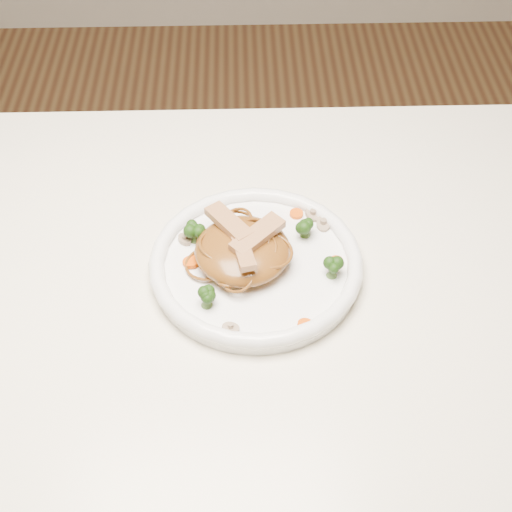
{
  "coord_description": "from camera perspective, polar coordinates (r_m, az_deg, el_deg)",
  "views": [
    {
      "loc": [
        0.08,
        -0.59,
        1.45
      ],
      "look_at": [
        0.1,
        0.05,
        0.78
      ],
      "focal_mm": 52.04,
      "sensor_mm": 36.0,
      "label": 1
    }
  ],
  "objects": [
    {
      "name": "broccoli_0",
      "position": [
        0.96,
        3.83,
        2.35
      ],
      "size": [
        0.03,
        0.03,
        0.03
      ],
      "primitive_type": null,
      "rotation": [
        0.0,
        0.0,
        0.04
      ],
      "color": "#1D440E",
      "rests_on": "plate"
    },
    {
      "name": "mushroom_1",
      "position": [
        0.99,
        5.19,
        2.46
      ],
      "size": [
        0.03,
        0.03,
        0.01
      ],
      "primitive_type": "cylinder",
      "rotation": [
        0.0,
        0.0,
        1.56
      ],
      "color": "tan",
      "rests_on": "plate"
    },
    {
      "name": "carrot_2",
      "position": [
        0.94,
        6.17,
        -0.47
      ],
      "size": [
        0.02,
        0.02,
        0.0
      ],
      "primitive_type": "cylinder",
      "rotation": [
        0.0,
        0.0,
        -0.24
      ],
      "color": "#E34E08",
      "rests_on": "plate"
    },
    {
      "name": "table",
      "position": [
        1.0,
        -5.43,
        -7.11
      ],
      "size": [
        1.2,
        0.8,
        0.75
      ],
      "color": "beige",
      "rests_on": "ground"
    },
    {
      "name": "broccoli_1",
      "position": [
        0.96,
        -4.75,
        1.94
      ],
      "size": [
        0.04,
        0.04,
        0.03
      ],
      "primitive_type": null,
      "rotation": [
        0.0,
        0.0,
        -0.39
      ],
      "color": "#1D440E",
      "rests_on": "plate"
    },
    {
      "name": "carrot_3",
      "position": [
        1.0,
        -3.34,
        3.58
      ],
      "size": [
        0.02,
        0.02,
        0.0
      ],
      "primitive_type": "cylinder",
      "rotation": [
        0.0,
        0.0,
        0.34
      ],
      "color": "#E34E08",
      "rests_on": "plate"
    },
    {
      "name": "noodle_mound",
      "position": [
        0.93,
        -1.04,
        0.44
      ],
      "size": [
        0.13,
        0.13,
        0.04
      ],
      "primitive_type": "ellipsoid",
      "rotation": [
        0.0,
        0.0,
        0.12
      ],
      "color": "brown",
      "rests_on": "plate"
    },
    {
      "name": "carrot_1",
      "position": [
        0.94,
        -4.99,
        -0.46
      ],
      "size": [
        0.03,
        0.03,
        0.0
      ],
      "primitive_type": "cylinder",
      "rotation": [
        0.0,
        0.0,
        -0.35
      ],
      "color": "#E34E08",
      "rests_on": "plate"
    },
    {
      "name": "mushroom_2",
      "position": [
        0.97,
        -5.5,
        1.27
      ],
      "size": [
        0.03,
        0.03,
        0.01
      ],
      "primitive_type": "cylinder",
      "rotation": [
        0.0,
        0.0,
        -0.96
      ],
      "color": "tan",
      "rests_on": "plate"
    },
    {
      "name": "broccoli_2",
      "position": [
        0.88,
        -3.85,
        -3.11
      ],
      "size": [
        0.04,
        0.04,
        0.03
      ],
      "primitive_type": null,
      "rotation": [
        0.0,
        0.0,
        -0.34
      ],
      "color": "#1D440E",
      "rests_on": "plate"
    },
    {
      "name": "chicken_c",
      "position": [
        0.89,
        -0.95,
        0.28
      ],
      "size": [
        0.03,
        0.06,
        0.01
      ],
      "primitive_type": "cube",
      "rotation": [
        0.0,
        0.0,
        4.91
      ],
      "color": "tan",
      "rests_on": "noodle_mound"
    },
    {
      "name": "mushroom_0",
      "position": [
        0.87,
        -1.97,
        -5.57
      ],
      "size": [
        0.02,
        0.02,
        0.01
      ],
      "primitive_type": "cylinder",
      "rotation": [
        0.0,
        0.0,
        -0.12
      ],
      "color": "tan",
      "rests_on": "plate"
    },
    {
      "name": "broccoli_3",
      "position": [
        0.92,
        5.9,
        -0.81
      ],
      "size": [
        0.03,
        0.03,
        0.03
      ],
      "primitive_type": null,
      "rotation": [
        0.0,
        0.0,
        -0.16
      ],
      "color": "#1D440E",
      "rests_on": "plate"
    },
    {
      "name": "plate",
      "position": [
        0.94,
        0.0,
        -0.92
      ],
      "size": [
        0.34,
        0.34,
        0.02
      ],
      "primitive_type": "cylinder",
      "rotation": [
        0.0,
        0.0,
        0.32
      ],
      "color": "white",
      "rests_on": "table"
    },
    {
      "name": "carrot_0",
      "position": [
        1.0,
        3.12,
        3.26
      ],
      "size": [
        0.02,
        0.02,
        0.0
      ],
      "primitive_type": "cylinder",
      "rotation": [
        0.0,
        0.0,
        0.11
      ],
      "color": "#E34E08",
      "rests_on": "plate"
    },
    {
      "name": "carrot_4",
      "position": [
        0.87,
        3.83,
        -5.31
      ],
      "size": [
        0.02,
        0.02,
        0.0
      ],
      "primitive_type": "cylinder",
      "rotation": [
        0.0,
        0.0,
        0.31
      ],
      "color": "#E34E08",
      "rests_on": "plate"
    },
    {
      "name": "chicken_b",
      "position": [
        0.93,
        -2.1,
        2.56
      ],
      "size": [
        0.06,
        0.07,
        0.01
      ],
      "primitive_type": "cube",
      "rotation": [
        0.0,
        0.0,
        2.19
      ],
      "color": "tan",
      "rests_on": "noodle_mound"
    },
    {
      "name": "mushroom_3",
      "position": [
        1.0,
        4.4,
        3.19
      ],
      "size": [
        0.04,
        0.04,
        0.01
      ],
      "primitive_type": "cylinder",
      "rotation": [
        0.0,
        0.0,
        2.06
      ],
      "color": "tan",
      "rests_on": "plate"
    },
    {
      "name": "chicken_a",
      "position": [
        0.91,
        0.11,
        1.6
      ],
      "size": [
        0.07,
        0.07,
        0.01
      ],
      "primitive_type": "cube",
      "rotation": [
        0.0,
        0.0,
        0.77
      ],
      "color": "tan",
      "rests_on": "noodle_mound"
    }
  ]
}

